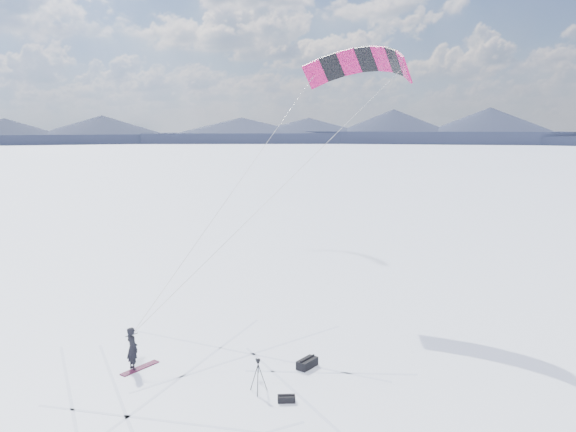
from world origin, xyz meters
TOP-DOWN VIEW (x-y plane):
  - ground at (0.00, 0.00)m, footprint 1800.00×1800.00m
  - horizon_hills at (-0.00, -0.00)m, footprint 704.00×704.42m
  - snow_tracks at (-0.56, -0.72)m, footprint 17.62×14.39m
  - snowkiter at (-1.64, 3.74)m, footprint 0.50×0.67m
  - snowboard at (-1.40, 3.66)m, footprint 1.67×0.88m
  - tripod at (1.48, -0.54)m, footprint 0.58×0.63m
  - gear_bag_a at (4.11, 0.23)m, footprint 1.00×0.70m
  - gear_bag_b at (1.95, -1.66)m, footprint 0.66×0.55m
  - power_kite at (12.62, 7.50)m, footprint 15.69×7.02m

SIDE VIEW (x-z plane):
  - ground at x=0.00m, z-range 0.00..0.00m
  - snowkiter at x=-1.64m, z-range -0.85..0.85m
  - snow_tracks at x=-0.56m, z-range 0.00..0.01m
  - snowboard at x=-1.40m, z-range 0.00..0.04m
  - gear_bag_b at x=1.95m, z-range -0.02..0.26m
  - gear_bag_a at x=4.11m, z-range -0.02..0.38m
  - tripod at x=1.48m, z-range 0.18..1.43m
  - horizon_hills at x=0.00m, z-range -0.68..9.16m
  - power_kite at x=12.62m, z-range 6.46..18.65m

